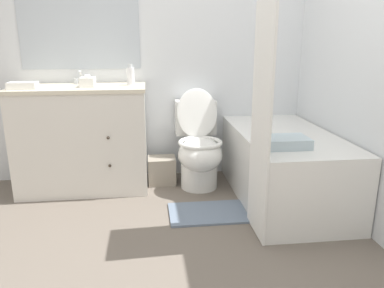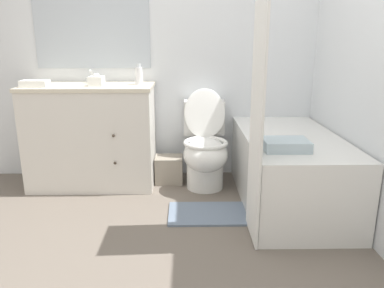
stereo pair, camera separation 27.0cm
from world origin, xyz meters
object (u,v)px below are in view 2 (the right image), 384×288
object	(u,v)px
vanity_cabinet	(92,135)
tissue_box	(97,81)
sink_faucet	(93,79)
wastebasket	(169,169)
toilet	(205,150)
bath_towel_folded	(286,145)
bath_mat	(207,213)
soap_dispenser	(139,75)
bathtub	(289,169)
hand_towel_folded	(35,84)

from	to	relation	value
vanity_cabinet	tissue_box	size ratio (longest dim) A/B	7.27
sink_faucet	wastebasket	size ratio (longest dim) A/B	0.58
vanity_cabinet	tissue_box	distance (m)	0.49
toilet	wastebasket	world-z (taller)	toilet
bath_towel_folded	bath_mat	xyz separation A→B (m)	(-0.51, 0.17, -0.58)
toilet	bath_mat	distance (m)	0.66
soap_dispenser	bath_mat	world-z (taller)	soap_dispenser
bathtub	wastebasket	distance (m)	1.08
bathtub	bath_towel_folded	bearing A→B (deg)	-110.46
sink_faucet	soap_dispenser	size ratio (longest dim) A/B	0.82
hand_towel_folded	toilet	bearing A→B (deg)	2.30
tissue_box	hand_towel_folded	world-z (taller)	tissue_box
sink_faucet	soap_dispenser	distance (m)	0.45
vanity_cabinet	soap_dispenser	size ratio (longest dim) A/B	6.25
soap_dispenser	toilet	bearing A→B (deg)	-11.59
vanity_cabinet	sink_faucet	xyz separation A→B (m)	(-0.00, 0.18, 0.47)
bathtub	wastebasket	world-z (taller)	bathtub
tissue_box	hand_towel_folded	bearing A→B (deg)	-169.63
toilet	soap_dispenser	size ratio (longest dim) A/B	4.90
bath_towel_folded	bath_mat	size ratio (longest dim) A/B	0.51
tissue_box	soap_dispenser	world-z (taller)	soap_dispenser
sink_faucet	bath_mat	bearing A→B (deg)	-39.98
tissue_box	bath_towel_folded	bearing A→B (deg)	-28.60
tissue_box	bath_mat	bearing A→B (deg)	-33.50
bath_mat	soap_dispenser	bearing A→B (deg)	129.35
vanity_cabinet	toilet	xyz separation A→B (m)	(0.99, -0.08, -0.11)
soap_dispenser	sink_faucet	bearing A→B (deg)	161.34
toilet	bath_mat	world-z (taller)	toilet
soap_dispenser	bath_towel_folded	distance (m)	1.42
soap_dispenser	bath_mat	xyz separation A→B (m)	(0.56, -0.68, -0.96)
wastebasket	bath_mat	xyz separation A→B (m)	(0.32, -0.68, -0.11)
toilet	bath_towel_folded	xyz separation A→B (m)	(0.50, -0.74, 0.25)
bathtub	sink_faucet	bearing A→B (deg)	159.39
tissue_box	soap_dispenser	bearing A→B (deg)	13.76
tissue_box	sink_faucet	bearing A→B (deg)	109.65
tissue_box	bath_mat	distance (m)	1.42
soap_dispenser	hand_towel_folded	bearing A→B (deg)	-168.20
bath_towel_folded	tissue_box	bearing A→B (deg)	151.40
toilet	vanity_cabinet	bearing A→B (deg)	175.32
soap_dispenser	wastebasket	bearing A→B (deg)	-1.36
vanity_cabinet	bath_mat	size ratio (longest dim) A/B	1.87
vanity_cabinet	sink_faucet	distance (m)	0.51
bath_towel_folded	bath_mat	bearing A→B (deg)	161.38
wastebasket	bath_mat	distance (m)	0.75
toilet	bath_mat	size ratio (longest dim) A/B	1.46
vanity_cabinet	tissue_box	bearing A→B (deg)	-31.20
sink_faucet	toilet	size ratio (longest dim) A/B	0.17
vanity_cabinet	bathtub	xyz separation A→B (m)	(1.63, -0.44, -0.17)
sink_faucet	bath_mat	size ratio (longest dim) A/B	0.24
wastebasket	bath_towel_folded	size ratio (longest dim) A/B	0.83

